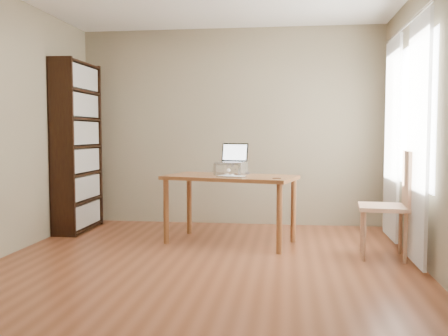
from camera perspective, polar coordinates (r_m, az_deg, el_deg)
room at (r=4.46m, az=-2.27°, el=5.08°), size 4.04×4.54×2.64m
bookshelf at (r=6.48m, az=-16.40°, el=2.36°), size 0.30×0.90×2.10m
curtains at (r=5.31m, az=19.84°, el=3.26°), size 0.03×1.90×2.25m
desk at (r=5.51m, az=0.71°, el=-1.88°), size 1.54×1.03×0.75m
laptop_stand at (r=5.57m, az=0.81°, el=0.05°), size 0.32×0.25×0.13m
laptop at (r=5.62m, az=0.87°, el=1.16°), size 0.36×0.33×0.22m
keyboard at (r=5.28m, az=0.87°, el=-0.98°), size 0.32×0.22×0.02m
coaster at (r=5.17m, az=6.04°, el=-1.18°), size 0.09×0.09×0.01m
cat at (r=5.60m, az=1.21°, el=-0.16°), size 0.24×0.47×0.14m
chair at (r=5.12m, az=18.68°, el=-3.47°), size 0.50×0.50×1.05m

